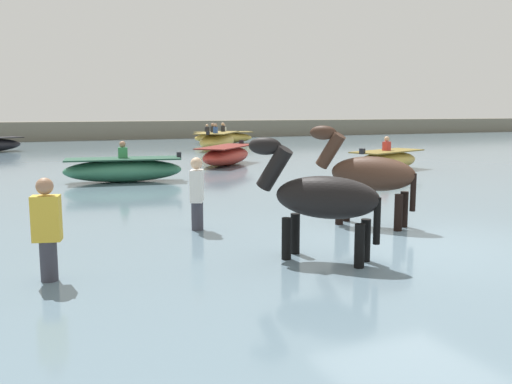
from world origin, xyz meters
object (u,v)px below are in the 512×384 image
(horse_trailing_dark_bay, at_px, (368,176))
(boat_far_inshore, at_px, (387,160))
(boat_near_port, at_px, (124,170))
(boat_far_offshore, at_px, (223,137))
(boat_distant_west, at_px, (226,156))
(person_onlooker_right, at_px, (197,203))
(person_onlooker_left, at_px, (48,242))
(horse_lead_black, at_px, (321,201))
(boat_mid_outer, at_px, (217,141))

(horse_trailing_dark_bay, height_order, boat_far_inshore, horse_trailing_dark_bay)
(boat_near_port, xyz_separation_m, boat_far_inshore, (8.77, -0.56, -0.00))
(boat_far_offshore, height_order, boat_far_inshore, boat_far_offshore)
(boat_distant_west, distance_m, person_onlooker_right, 11.38)
(boat_distant_west, xyz_separation_m, person_onlooker_left, (-7.02, -12.40, 0.12))
(horse_trailing_dark_bay, bearing_deg, horse_lead_black, -139.61)
(horse_lead_black, relative_size, boat_far_inshore, 0.62)
(boat_near_port, bearing_deg, person_onlooker_right, -90.72)
(boat_far_inshore, bearing_deg, person_onlooker_right, -143.97)
(boat_near_port, bearing_deg, horse_trailing_dark_bay, -70.61)
(horse_trailing_dark_bay, relative_size, boat_far_inshore, 0.65)
(person_onlooker_right, relative_size, person_onlooker_left, 1.00)
(horse_lead_black, height_order, person_onlooker_left, horse_lead_black)
(horse_trailing_dark_bay, xyz_separation_m, boat_far_offshore, (6.50, 24.27, -0.50))
(boat_distant_west, xyz_separation_m, boat_near_port, (-4.45, -3.42, -0.01))
(boat_mid_outer, bearing_deg, person_onlooker_right, -111.11)
(boat_near_port, relative_size, person_onlooker_right, 2.11)
(boat_distant_west, bearing_deg, boat_near_port, -142.42)
(person_onlooker_left, bearing_deg, horse_trailing_dark_bay, 12.01)
(horse_lead_black, xyz_separation_m, boat_near_port, (-0.84, 9.47, -0.47))
(boat_mid_outer, bearing_deg, horse_trailing_dark_bay, -102.36)
(horse_lead_black, height_order, horse_trailing_dark_bay, horse_trailing_dark_bay)
(boat_distant_west, height_order, boat_near_port, boat_near_port)
(boat_far_offshore, height_order, person_onlooker_left, person_onlooker_left)
(boat_far_inshore, relative_size, person_onlooker_left, 2.02)
(horse_trailing_dark_bay, height_order, person_onlooker_right, horse_trailing_dark_bay)
(horse_trailing_dark_bay, relative_size, boat_near_port, 0.62)
(boat_distant_west, relative_size, boat_near_port, 1.00)
(horse_trailing_dark_bay, xyz_separation_m, person_onlooker_left, (-5.33, -1.13, -0.40))
(boat_mid_outer, relative_size, person_onlooker_right, 2.66)
(boat_far_inshore, distance_m, person_onlooker_right, 10.95)
(horse_trailing_dark_bay, height_order, person_onlooker_left, horse_trailing_dark_bay)
(person_onlooker_left, bearing_deg, boat_mid_outer, 64.75)
(boat_distant_west, relative_size, boat_mid_outer, 0.80)
(boat_mid_outer, xyz_separation_m, person_onlooker_left, (-9.49, -20.13, 0.02))
(person_onlooker_left, bearing_deg, boat_distant_west, 60.48)
(boat_far_offshore, height_order, boat_near_port, boat_far_offshore)
(horse_lead_black, xyz_separation_m, person_onlooker_right, (-0.93, 2.47, -0.34))
(horse_lead_black, bearing_deg, boat_distant_west, 74.38)
(person_onlooker_left, bearing_deg, boat_far_inshore, 36.58)
(boat_mid_outer, height_order, boat_near_port, boat_mid_outer)
(boat_mid_outer, bearing_deg, boat_near_port, -121.82)
(horse_lead_black, relative_size, boat_near_port, 0.59)
(boat_far_inshore, bearing_deg, horse_lead_black, -131.64)
(horse_lead_black, xyz_separation_m, boat_far_offshore, (8.42, 25.90, -0.45))
(horse_trailing_dark_bay, distance_m, boat_distant_west, 11.41)
(boat_mid_outer, height_order, boat_far_offshore, boat_mid_outer)
(horse_trailing_dark_bay, height_order, boat_near_port, horse_trailing_dark_bay)
(boat_distant_west, height_order, person_onlooker_left, person_onlooker_left)
(boat_mid_outer, bearing_deg, boat_far_inshore, -81.06)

